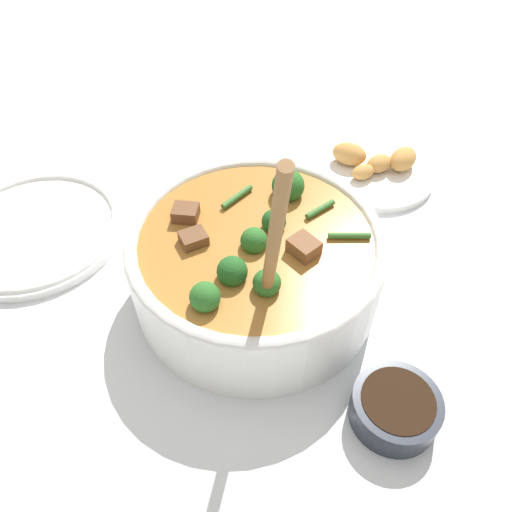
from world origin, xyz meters
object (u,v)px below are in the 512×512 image
stew_bowl (256,260)px  food_plate (375,169)px  empty_plate (34,230)px  condiment_bowl (395,407)px

stew_bowl → food_plate: size_ratio=1.67×
stew_bowl → empty_plate: (0.20, 0.26, -0.05)m
stew_bowl → empty_plate: stew_bowl is taller
stew_bowl → condiment_bowl: stew_bowl is taller
empty_plate → condiment_bowl: bearing=-140.1°
stew_bowl → empty_plate: 0.33m
empty_plate → food_plate: size_ratio=1.36×
condiment_bowl → empty_plate: (0.40, 0.34, -0.01)m
condiment_bowl → food_plate: size_ratio=0.50×
stew_bowl → food_plate: (0.16, -0.26, -0.05)m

